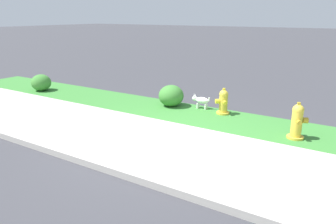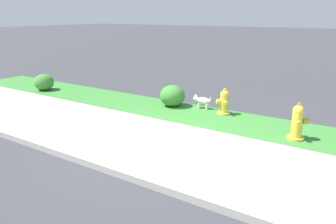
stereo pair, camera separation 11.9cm
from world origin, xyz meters
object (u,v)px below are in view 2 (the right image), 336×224
object	(u,v)px
fire_hydrant_at_driveway	(224,102)
fire_hydrant_near_corner	(298,122)
small_white_dog	(202,101)
shrub_bush_mid_verge	(172,96)
shrub_bush_far_verge	(44,82)

from	to	relation	value
fire_hydrant_at_driveway	fire_hydrant_near_corner	size ratio (longest dim) A/B	0.88
fire_hydrant_at_driveway	small_white_dog	world-z (taller)	fire_hydrant_at_driveway
fire_hydrant_at_driveway	fire_hydrant_near_corner	distance (m)	2.10
shrub_bush_mid_verge	small_white_dog	bearing A→B (deg)	15.09
fire_hydrant_near_corner	small_white_dog	xyz separation A→B (m)	(-2.64, 0.94, -0.14)
fire_hydrant_at_driveway	fire_hydrant_near_corner	world-z (taller)	fire_hydrant_near_corner
shrub_bush_mid_verge	shrub_bush_far_verge	xyz separation A→B (m)	(-4.62, -0.68, -0.02)
fire_hydrant_at_driveway	small_white_dog	bearing A→B (deg)	39.32
fire_hydrant_at_driveway	small_white_dog	xyz separation A→B (m)	(-0.70, 0.14, -0.09)
fire_hydrant_near_corner	shrub_bush_far_verge	bearing A→B (deg)	-115.78
fire_hydrant_at_driveway	shrub_bush_mid_verge	size ratio (longest dim) A/B	0.97
fire_hydrant_at_driveway	fire_hydrant_near_corner	xyz separation A→B (m)	(1.94, -0.80, 0.05)
fire_hydrant_near_corner	fire_hydrant_at_driveway	bearing A→B (deg)	-137.85
shrub_bush_mid_verge	shrub_bush_far_verge	world-z (taller)	shrub_bush_mid_verge
fire_hydrant_at_driveway	shrub_bush_mid_verge	bearing A→B (deg)	53.64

